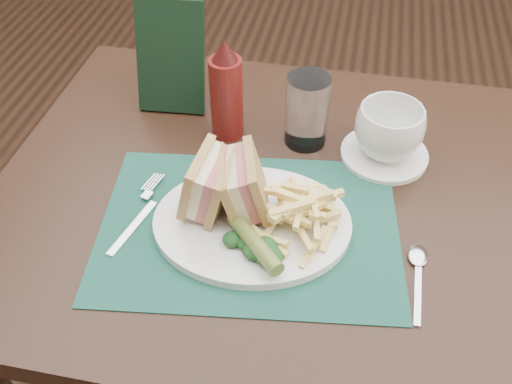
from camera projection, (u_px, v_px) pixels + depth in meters
floor at (293, 251)px, 1.81m from camera, size 7.00×7.00×0.00m
table_main at (266, 317)px, 1.19m from camera, size 0.90×0.75×0.75m
placemat at (249, 227)px, 0.87m from camera, size 0.49×0.38×0.00m
plate at (252, 223)px, 0.86m from camera, size 0.33×0.28×0.01m
sandwich_half_a at (196, 180)px, 0.85m from camera, size 0.08×0.11×0.10m
sandwich_half_b at (229, 185)px, 0.84m from camera, size 0.10×0.12×0.10m
kale_garnish at (253, 244)px, 0.81m from camera, size 0.11×0.08×0.03m
pickle_spear at (255, 242)px, 0.80m from camera, size 0.10×0.10×0.03m
fries_pile at (302, 208)px, 0.83m from camera, size 0.18×0.20×0.06m
fork at (139, 212)px, 0.88m from camera, size 0.07×0.17×0.01m
spoon at (418, 279)px, 0.79m from camera, size 0.04×0.15×0.01m
saucer at (384, 154)px, 0.98m from camera, size 0.17×0.17×0.01m
coffee_cup at (389, 131)px, 0.95m from camera, size 0.16×0.16×0.09m
drinking_glass at (307, 111)px, 0.97m from camera, size 0.08×0.08×0.13m
ketchup_bottle at (226, 89)px, 0.97m from camera, size 0.07×0.07×0.19m
check_presenter at (171, 58)px, 1.03m from camera, size 0.13×0.08×0.20m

